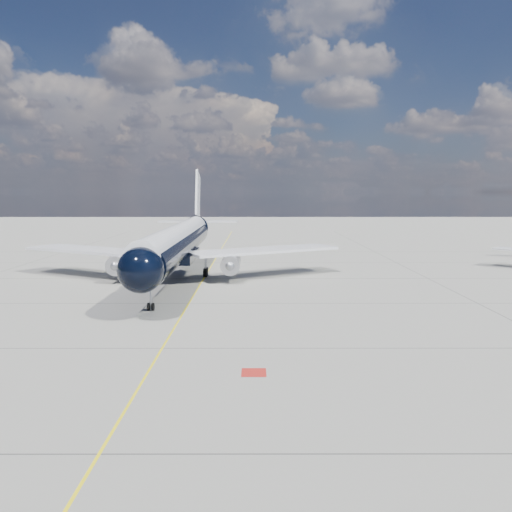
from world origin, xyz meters
name	(u,v)px	position (x,y,z in m)	size (l,w,h in m)	color
ground	(207,273)	(0.00, 30.00, 0.00)	(320.00, 320.00, 0.00)	gray
taxiway_centerline	(204,278)	(0.00, 25.00, 0.00)	(0.16, 160.00, 0.01)	yellow
red_marking	(254,373)	(6.80, -10.00, 0.00)	(1.60, 1.60, 0.01)	maroon
main_airliner	(179,242)	(-3.39, 26.43, 4.81)	(44.14, 53.58, 15.51)	black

